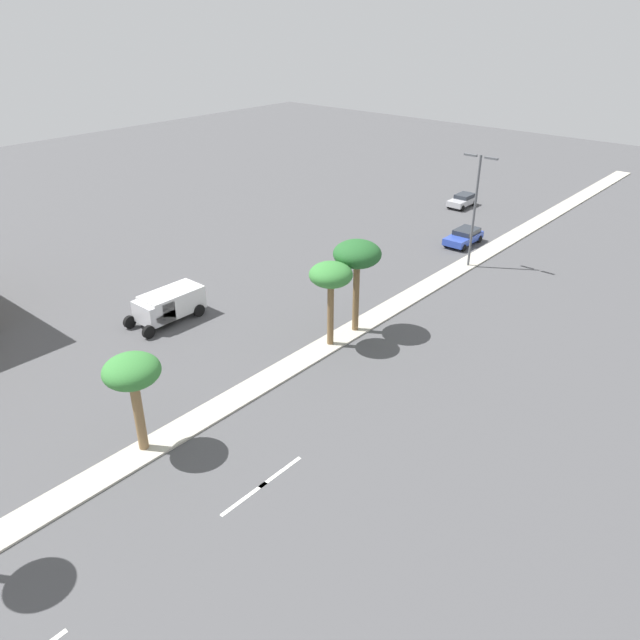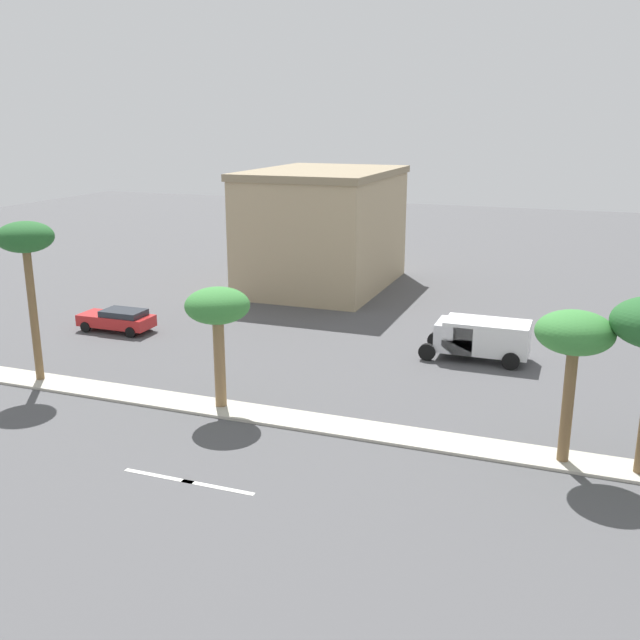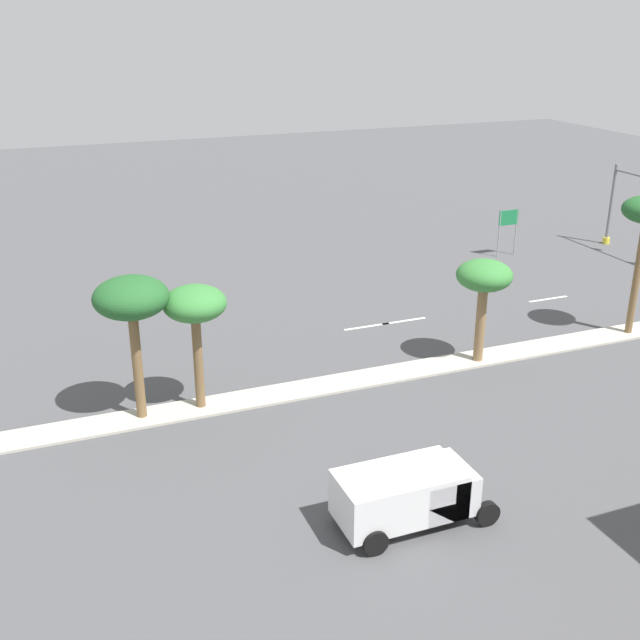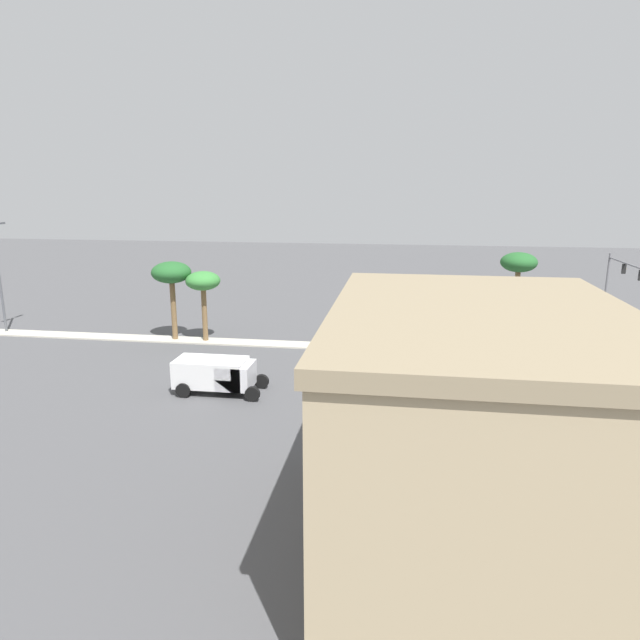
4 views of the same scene
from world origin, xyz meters
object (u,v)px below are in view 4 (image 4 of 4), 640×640
Objects in this scene: traffic_signal_gantry at (630,283)px; palm_tree_far at (382,294)px; commercial_building at (475,435)px; palm_tree_outboard at (203,283)px; palm_tree_left at (171,274)px; directional_road_sign at (509,288)px; sedan_red_leading at (565,386)px; box_truck at (219,374)px; palm_tree_inboard at (519,267)px.

traffic_signal_gantry is 23.26m from palm_tree_far.
palm_tree_outboard is at bearing 37.01° from commercial_building.
palm_tree_left is (0.02, 2.64, 0.63)m from palm_tree_outboard.
commercial_building is 24.49m from palm_tree_far.
traffic_signal_gantry is at bearing -75.34° from palm_tree_outboard.
sedan_red_leading is (-23.79, 0.70, -1.74)m from directional_road_sign.
commercial_building is 17.72m from sedan_red_leading.
sedan_red_leading is at bearing -83.80° from box_truck.
commercial_building is 32.31m from palm_tree_left.
palm_tree_far is 0.83× the size of palm_tree_left.
palm_tree_left is at bearing 40.72° from commercial_building.
palm_tree_left is 13.99m from box_truck.
sedan_red_leading is 21.05m from box_truck.
directional_road_sign reaches higher than sedan_red_leading.
commercial_building is at bearing 166.68° from palm_tree_inboard.
palm_tree_inboard reaches higher than palm_tree_far.
palm_tree_outboard is at bearing 89.53° from palm_tree_inboard.
palm_tree_left is at bearing 88.92° from palm_tree_far.
box_truck is (-11.00, -4.84, -3.66)m from palm_tree_outboard.
box_truck reaches higher than sedan_red_leading.
palm_tree_left is 30.09m from sedan_red_leading.
palm_tree_inboard reaches higher than box_truck.
traffic_signal_gantry is 36.93m from box_truck.
traffic_signal_gantry reaches higher than sedan_red_leading.
sedan_red_leading is at bearing -126.48° from palm_tree_far.
palm_tree_far reaches higher than box_truck.
commercial_building is 2.45× the size of box_truck.
palm_tree_inboard reaches higher than sedan_red_leading.
commercial_building is (-39.51, 8.03, 1.89)m from directional_road_sign.
commercial_building reaches higher than traffic_signal_gantry.
traffic_signal_gantry is at bearing -76.35° from palm_tree_left.
palm_tree_outboard is at bearing 71.28° from sedan_red_leading.
palm_tree_inboard is 1.44× the size of palm_tree_far.
palm_tree_far is 1.18× the size of sedan_red_leading.
directional_road_sign is 0.44× the size of palm_tree_inboard.
palm_tree_outboard is at bearing -90.53° from palm_tree_left.
commercial_building is at bearing -170.43° from palm_tree_far.
palm_tree_inboard is at bearing 171.46° from directional_road_sign.
palm_tree_outboard reaches higher than sedan_red_leading.
palm_tree_left reaches higher than palm_tree_outboard.
palm_tree_outboard is at bearing 119.65° from directional_road_sign.
commercial_building is 1.77× the size of palm_tree_inboard.
palm_tree_inboard is (24.24, -5.74, 2.37)m from commercial_building.
box_truck is (13.44, 13.59, -3.14)m from commercial_building.
sedan_red_leading is at bearing 178.31° from directional_road_sign.
palm_tree_inboard is 10.07m from palm_tree_far.
directional_road_sign is 0.62× the size of box_truck.
directional_road_sign is 0.60× the size of palm_tree_outboard.
palm_tree_inboard is at bearing -90.48° from palm_tree_left.
palm_tree_outboard is 1.03× the size of box_truck.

